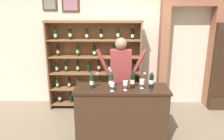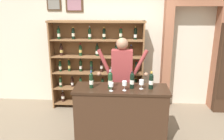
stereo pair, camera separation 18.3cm
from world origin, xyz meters
name	(u,v)px [view 2 (the right image)]	position (x,y,z in m)	size (l,w,h in m)	color
ground_plane	(112,140)	(0.00, 0.00, -0.01)	(14.00, 14.00, 0.02)	#7A6B56
back_wall	(117,29)	(0.00, 1.74, 1.79)	(12.00, 0.19, 3.59)	beige
wine_shelf	(97,64)	(-0.42, 1.37, 1.04)	(2.10, 0.34, 2.00)	brown
archway_doorway	(192,46)	(1.70, 1.61, 1.44)	(1.32, 0.45, 2.59)	#935B42
tasting_counter	(121,115)	(0.15, 0.00, 0.49)	(1.57, 0.56, 0.98)	#382316
shopkeeper	(122,72)	(0.15, 0.59, 1.07)	(0.98, 0.22, 1.73)	#2D3347
tasting_bottle_super_tuscan	(91,80)	(-0.34, -0.03, 1.11)	(0.07, 0.07, 0.29)	black
tasting_bottle_brunello	(110,80)	(-0.02, -0.02, 1.12)	(0.07, 0.07, 0.31)	#19381E
tasting_bottle_riserva	(132,80)	(0.33, -0.01, 1.12)	(0.07, 0.07, 0.28)	black
tasting_bottle_chianti	(151,81)	(0.64, -0.01, 1.12)	(0.07, 0.07, 0.29)	black
wine_glass_center	(141,83)	(0.49, -0.03, 1.09)	(0.08, 0.08, 0.15)	silver
wine_glass_right	(111,85)	(0.00, -0.16, 1.08)	(0.07, 0.07, 0.14)	silver
wine_glass_left	(124,84)	(0.21, -0.13, 1.10)	(0.07, 0.07, 0.16)	silver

